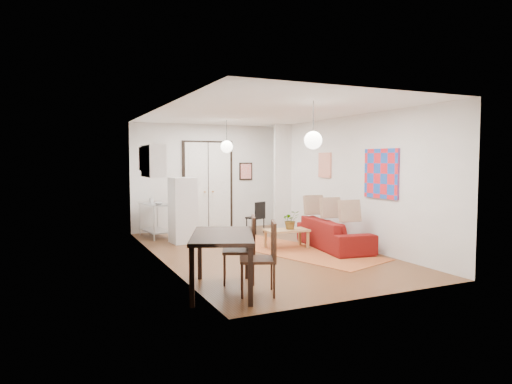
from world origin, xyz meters
name	(u,v)px	position (x,y,z in m)	size (l,w,h in m)	color
floor	(262,252)	(0.00, 0.00, 0.00)	(7.00, 7.00, 0.00)	brown
ceiling	(262,112)	(0.00, 0.00, 2.90)	(4.20, 7.00, 0.02)	white
wall_back	(207,177)	(0.00, 3.50, 1.45)	(4.20, 0.02, 2.90)	white
wall_front	(370,194)	(0.00, -3.50, 1.45)	(4.20, 0.02, 2.90)	white
wall_left	(161,185)	(-2.10, 0.00, 1.45)	(0.02, 7.00, 2.90)	white
wall_right	(345,181)	(2.10, 0.00, 1.45)	(0.02, 7.00, 2.90)	white
double_doors	(208,186)	(0.00, 3.46, 1.20)	(1.44, 0.06, 2.50)	white
stub_partition	(283,177)	(1.85, 2.55, 1.45)	(0.50, 0.10, 2.90)	white
wall_cabinet	(153,161)	(-1.92, 1.50, 1.90)	(0.35, 1.00, 0.70)	silver
painting_popart	(381,174)	(2.08, -1.25, 1.65)	(0.05, 1.00, 1.00)	red
painting_abstract	(325,165)	(2.08, 0.80, 1.80)	(0.05, 0.50, 0.60)	#F2E1C9
poster_back	(246,171)	(1.15, 3.47, 1.60)	(0.40, 0.03, 0.50)	red
print_left	(142,159)	(-2.07, 2.00, 1.95)	(0.03, 0.44, 0.54)	#A37744
pendant_back	(227,147)	(0.00, 2.00, 2.25)	(0.30, 0.30, 0.80)	white
pendant_front	(313,140)	(0.00, -2.00, 2.25)	(0.30, 0.30, 0.80)	white
kilim_rug	(295,250)	(0.71, -0.16, 0.00)	(1.46, 3.90, 0.01)	#BD632F
sofa	(334,234)	(1.61, -0.30, 0.32)	(0.86, 2.20, 0.64)	maroon
coffee_table	(287,232)	(0.67, 0.14, 0.36)	(0.98, 0.61, 0.41)	tan
potted_plant	(291,220)	(0.77, 0.14, 0.62)	(0.36, 0.31, 0.40)	#36622C
kitchen_counter	(156,216)	(-1.60, 2.77, 0.54)	(0.70, 1.17, 0.85)	silver
bowl	(158,203)	(-1.60, 2.47, 0.87)	(0.20, 0.20, 0.05)	silver
soap_bottle	(151,199)	(-1.65, 3.02, 0.94)	(0.08, 0.08, 0.18)	teal
fridge	(183,210)	(-1.20, 1.73, 0.76)	(0.54, 0.54, 1.52)	silver
dining_table	(222,240)	(-1.75, -2.36, 0.75)	(1.38, 1.74, 0.85)	black
dining_chair_near	(236,243)	(-1.35, -1.90, 0.61)	(0.64, 0.78, 1.05)	#3C2213
dining_chair_far	(254,251)	(-1.35, -2.60, 0.61)	(0.64, 0.78, 1.05)	#3C2213
black_side_chair	(254,215)	(0.91, 2.37, 0.48)	(0.50, 0.52, 0.84)	black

